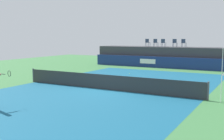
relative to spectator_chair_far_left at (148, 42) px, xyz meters
The scene contains 14 objects.
ground_plane 13.18m from the spectator_chair_far_left, 74.75° to the right, with size 48.00×48.00×0.00m, color #3D7A42.
court_inner 16.04m from the spectator_chair_far_left, 77.61° to the right, with size 12.00×22.00×0.00m, color #16597A.
sponsor_wall 4.43m from the spectator_chair_far_left, 29.92° to the right, with size 18.00×0.22×1.20m.
spectator_platform 3.75m from the spectator_chair_far_left, ahead, with size 18.00×2.80×2.20m, color #38383D.
spectator_chair_far_left is the anchor object (origin of this frame).
spectator_chair_left 1.12m from the spectator_chair_far_left, 13.55° to the right, with size 0.45×0.45×0.89m.
spectator_chair_center 2.15m from the spectator_chair_far_left, 13.98° to the right, with size 0.44×0.44×0.89m.
spectator_chair_right 3.29m from the spectator_chair_far_left, ahead, with size 0.46×0.46×0.89m.
spectator_chair_far_right 4.26m from the spectator_chair_far_left, ahead, with size 0.46×0.46×0.89m.
umpire_chair 18.62m from the spectator_chair_far_left, 56.26° to the right, with size 0.49×0.49×2.76m.
tennis_net 15.97m from the spectator_chair_far_left, 77.61° to the right, with size 12.40×0.02×0.95m, color #2D2D2D.
net_post_near 15.85m from the spectator_chair_far_left, 100.30° to the right, with size 0.10×0.10×1.00m, color #4C4C51.
net_post_far 18.31m from the spectator_chair_far_left, 58.16° to the right, with size 0.10×0.10×1.00m, color #4C4C51.
tennis_ball 8.61m from the spectator_chair_far_left, 79.10° to the right, with size 0.07×0.07×0.07m, color #D8EA33.
Camera 1 is at (8.72, -14.88, 3.31)m, focal length 44.47 mm.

